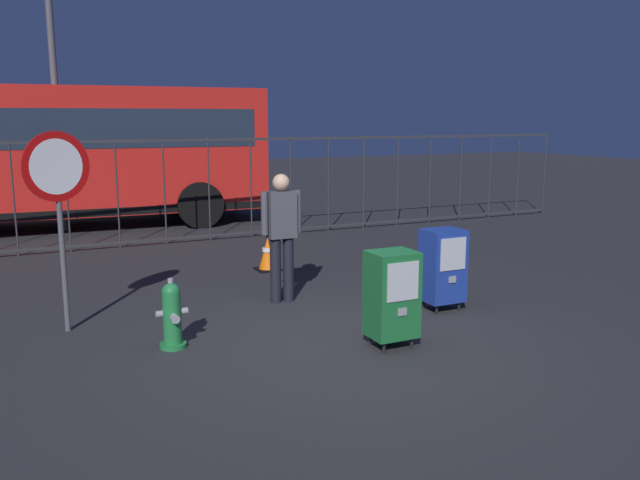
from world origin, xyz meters
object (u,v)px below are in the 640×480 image
object	(u,v)px
traffic_cone	(268,254)
street_light_near_right	(51,41)
pedestrian	(282,230)
bus_near	(11,150)
fire_hydrant	(172,315)
newspaper_box_primary	(443,265)
stop_sign	(58,190)
newspaper_box_secondary	(392,294)

from	to	relation	value
traffic_cone	street_light_near_right	distance (m)	6.91
pedestrian	bus_near	distance (m)	8.22
fire_hydrant	traffic_cone	distance (m)	3.61
newspaper_box_primary	street_light_near_right	xyz separation A→B (m)	(-3.74, 8.25, 3.33)
fire_hydrant	newspaper_box_primary	world-z (taller)	newspaper_box_primary
fire_hydrant	stop_sign	xyz separation A→B (m)	(-0.94, 1.05, 1.25)
fire_hydrant	bus_near	size ratio (longest dim) A/B	0.07
stop_sign	traffic_cone	world-z (taller)	stop_sign
newspaper_box_secondary	newspaper_box_primary	bearing A→B (deg)	34.52
pedestrian	traffic_cone	world-z (taller)	pedestrian
stop_sign	newspaper_box_secondary	bearing A→B (deg)	-33.75
newspaper_box_primary	bus_near	xyz separation A→B (m)	(-4.64, 8.82, 1.14)
newspaper_box_secondary	fire_hydrant	bearing A→B (deg)	155.16
stop_sign	street_light_near_right	bearing A→B (deg)	85.57
fire_hydrant	newspaper_box_secondary	world-z (taller)	newspaper_box_secondary
newspaper_box_secondary	bus_near	size ratio (longest dim) A/B	0.10
fire_hydrant	traffic_cone	xyz separation A→B (m)	(2.18, 2.88, -0.09)
newspaper_box_primary	street_light_near_right	bearing A→B (deg)	114.40
fire_hydrant	pedestrian	distance (m)	2.12
street_light_near_right	bus_near	bearing A→B (deg)	147.25
newspaper_box_primary	traffic_cone	bearing A→B (deg)	111.64
pedestrian	bus_near	bearing A→B (deg)	111.38
fire_hydrant	newspaper_box_secondary	distance (m)	2.29
fire_hydrant	bus_near	xyz separation A→B (m)	(-1.29, 8.75, 1.36)
pedestrian	traffic_cone	xyz separation A→B (m)	(0.48, 1.76, -0.69)
stop_sign	bus_near	bearing A→B (deg)	92.57
stop_sign	street_light_near_right	size ratio (longest dim) A/B	0.33
newspaper_box_secondary	street_light_near_right	world-z (taller)	street_light_near_right
newspaper_box_secondary	bus_near	distance (m)	10.33
traffic_cone	stop_sign	bearing A→B (deg)	-149.60
street_light_near_right	newspaper_box_primary	bearing A→B (deg)	-65.60
newspaper_box_secondary	stop_sign	world-z (taller)	stop_sign
bus_near	fire_hydrant	bearing A→B (deg)	-78.82
fire_hydrant	pedestrian	bearing A→B (deg)	33.58
pedestrian	street_light_near_right	size ratio (longest dim) A/B	0.25
fire_hydrant	stop_sign	distance (m)	1.89
bus_near	street_light_near_right	size ratio (longest dim) A/B	1.59
newspaper_box_primary	pedestrian	xyz separation A→B (m)	(-1.65, 1.20, 0.38)
traffic_cone	street_light_near_right	size ratio (longest dim) A/B	0.08
newspaper_box_secondary	street_light_near_right	bearing A→B (deg)	105.09
fire_hydrant	pedestrian	xyz separation A→B (m)	(1.70, 1.13, 0.60)
fire_hydrant	pedestrian	world-z (taller)	pedestrian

